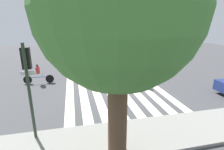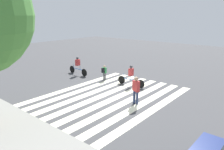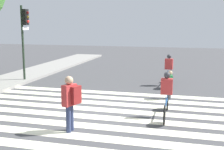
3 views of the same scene
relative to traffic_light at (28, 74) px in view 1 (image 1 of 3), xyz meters
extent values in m
plane|color=#444447|center=(-4.67, -5.29, -2.90)|extent=(60.00, 60.00, 0.00)
cube|color=gray|center=(-4.67, 0.96, -2.83)|extent=(36.00, 2.50, 0.14)
cube|color=#F2EDCC|center=(-7.95, -5.29, -2.90)|extent=(0.53, 10.00, 0.01)
cube|color=#F2EDCC|center=(-7.02, -5.29, -2.90)|extent=(0.53, 10.00, 0.01)
cube|color=#F2EDCC|center=(-6.08, -5.29, -2.90)|extent=(0.53, 10.00, 0.01)
cube|color=#F2EDCC|center=(-5.14, -5.29, -2.90)|extent=(0.53, 10.00, 0.01)
cube|color=#F2EDCC|center=(-4.21, -5.29, -2.90)|extent=(0.53, 10.00, 0.01)
cube|color=#F2EDCC|center=(-3.27, -5.29, -2.90)|extent=(0.53, 10.00, 0.01)
cube|color=#F2EDCC|center=(-2.33, -5.29, -2.90)|extent=(0.53, 10.00, 0.01)
cube|color=#F2EDCC|center=(-1.40, -5.29, -2.90)|extent=(0.53, 10.00, 0.01)
cylinder|color=#283828|center=(0.00, 0.13, -0.83)|extent=(0.12, 0.12, 4.14)
cube|color=black|center=(0.00, -0.08, 0.62)|extent=(0.32, 0.26, 0.84)
cube|color=silver|center=(0.00, -0.08, 0.02)|extent=(0.60, 0.02, 0.16)
sphere|color=#590F0F|center=(0.00, -0.24, 0.85)|extent=(0.15, 0.15, 0.15)
sphere|color=#59470F|center=(0.00, -0.24, 0.62)|extent=(0.15, 0.15, 0.15)
sphere|color=red|center=(0.00, -0.24, 0.39)|extent=(0.15, 0.15, 0.15)
cylinder|color=brown|center=(-3.19, 1.76, -1.25)|extent=(0.70, 0.70, 3.30)
sphere|color=#478438|center=(-3.19, 1.76, 2.30)|extent=(5.08, 5.08, 5.08)
cylinder|color=navy|center=(-6.79, -5.35, -2.50)|extent=(0.15, 0.15, 0.81)
cylinder|color=navy|center=(-6.58, -5.35, -2.50)|extent=(0.15, 0.15, 0.81)
cube|color=#B73333|center=(-6.69, -5.35, -1.77)|extent=(0.52, 0.36, 0.64)
sphere|color=tan|center=(-6.69, -5.35, -1.32)|extent=(0.25, 0.25, 0.25)
cube|color=maroon|center=(-6.62, -5.53, -1.77)|extent=(0.39, 0.27, 0.54)
cylinder|color=#4C4C51|center=(-1.92, -7.95, -2.61)|extent=(0.11, 0.11, 0.59)
cylinder|color=#4C4C51|center=(-1.76, -7.95, -2.61)|extent=(0.11, 0.11, 0.59)
cube|color=#338C4C|center=(-1.84, -7.95, -2.08)|extent=(0.37, 0.25, 0.46)
sphere|color=tan|center=(-1.84, -7.95, -1.76)|extent=(0.18, 0.18, 0.18)
cube|color=black|center=(-1.80, -7.82, -2.08)|extent=(0.28, 0.19, 0.39)
cylinder|color=black|center=(-3.58, -8.00, -2.59)|extent=(0.63, 0.06, 0.63)
cylinder|color=black|center=(-5.32, -8.06, -2.59)|extent=(0.63, 0.06, 0.63)
cube|color=#1E4C8C|center=(-4.45, -8.03, -2.41)|extent=(1.48, 0.08, 0.04)
cylinder|color=#1E4C8C|center=(-4.75, -8.04, -2.25)|extent=(0.03, 0.03, 0.32)
cylinder|color=#1E4C8C|center=(-3.80, -8.01, -2.21)|extent=(0.03, 0.03, 0.40)
cube|color=#B73333|center=(-4.45, -8.03, -1.82)|extent=(0.25, 0.41, 0.55)
sphere|color=#333338|center=(-4.45, -8.03, -1.42)|extent=(0.22, 0.22, 0.22)
cylinder|color=black|center=(1.97, -7.69, -2.56)|extent=(0.68, 0.08, 0.68)
cylinder|color=black|center=(0.23, -7.58, -2.56)|extent=(0.68, 0.08, 0.68)
cube|color=#1E4C8C|center=(1.10, -7.64, -2.38)|extent=(1.49, 0.13, 0.04)
cylinder|color=#1E4C8C|center=(0.79, -7.62, -2.22)|extent=(0.03, 0.03, 0.32)
cylinder|color=#1E4C8C|center=(1.75, -7.68, -2.18)|extent=(0.03, 0.03, 0.40)
cube|color=#B73333|center=(1.10, -7.64, -1.78)|extent=(0.26, 0.41, 0.55)
sphere|color=#333338|center=(1.10, -7.64, -1.39)|extent=(0.22, 0.22, 0.22)
cylinder|color=black|center=(-12.29, -2.73, -2.58)|extent=(0.64, 0.21, 0.64)
camera|label=1|loc=(-1.76, 7.12, 1.93)|focal=28.00mm
camera|label=2|loc=(-13.50, 5.09, 2.33)|focal=35.00mm
camera|label=3|loc=(-15.11, -8.93, 0.41)|focal=50.00mm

